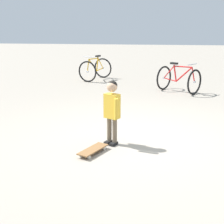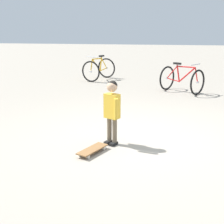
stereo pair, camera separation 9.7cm
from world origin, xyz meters
name	(u,v)px [view 1 (the left image)]	position (x,y,z in m)	size (l,w,h in m)	color
ground_plane	(141,139)	(0.00, 0.00, 0.00)	(50.00, 50.00, 0.00)	#9E9384
child_person	(112,106)	(-0.46, -0.32, 0.66)	(0.28, 0.35, 1.06)	brown
skateboard	(93,150)	(-0.70, -0.75, 0.06)	(0.42, 0.60, 0.07)	olive
bicycle_near	(95,69)	(-1.84, 5.81, 0.38)	(1.06, 1.26, 0.85)	black
bicycle_mid	(179,79)	(0.90, 4.05, 0.38)	(1.28, 1.21, 0.85)	black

